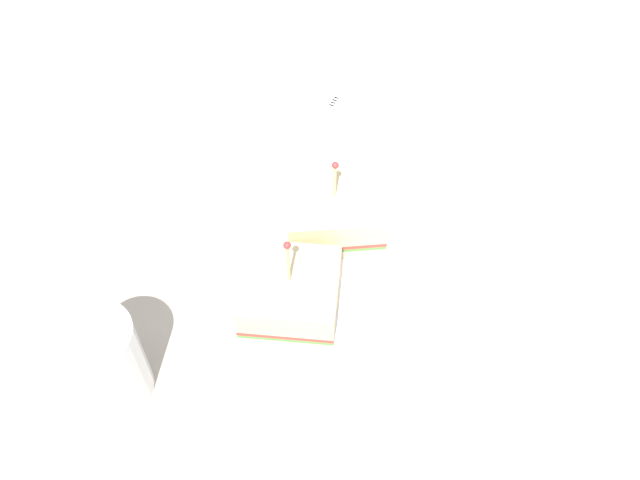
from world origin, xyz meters
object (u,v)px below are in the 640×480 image
at_px(sandwich_half_front, 334,211).
at_px(napkin, 394,107).
at_px(knife, 375,88).
at_px(drink_glass, 107,364).
at_px(sandwich_half_back, 290,294).
at_px(plate, 320,255).
at_px(fork, 357,109).

distance_m(sandwich_half_front, napkin, 0.22).
bearing_deg(knife, sandwich_half_front, 82.53).
bearing_deg(drink_glass, sandwich_half_back, -148.29).
height_order(plate, drink_glass, drink_glass).
height_order(sandwich_half_front, knife, sandwich_half_front).
bearing_deg(plate, drink_glass, 43.71).
distance_m(drink_glass, knife, 0.48).
bearing_deg(drink_glass, knife, -116.13).
bearing_deg(plate, sandwich_half_back, 73.34).
distance_m(sandwich_half_front, drink_glass, 0.27).
bearing_deg(drink_glass, fork, -116.16).
relative_size(drink_glass, knife, 0.84).
distance_m(napkin, knife, 0.04).
bearing_deg(plate, napkin, -105.73).
xyz_separation_m(sandwich_half_front, fork, (-0.01, -0.20, -0.04)).
bearing_deg(knife, napkin, 129.16).
bearing_deg(fork, drink_glass, 63.84).
relative_size(plate, drink_glass, 2.95).
xyz_separation_m(plate, sandwich_half_back, (0.02, 0.07, 0.03)).
distance_m(drink_glass, napkin, 0.47).
bearing_deg(fork, sandwich_half_back, 81.69).
bearing_deg(plate, sandwich_half_front, -107.95).
height_order(sandwich_half_front, drink_glass, sandwich_half_front).
relative_size(plate, fork, 2.29).
xyz_separation_m(sandwich_half_back, napkin, (-0.09, -0.31, -0.04)).
height_order(fork, knife, same).
bearing_deg(sandwich_half_back, sandwich_half_front, -107.09).
xyz_separation_m(drink_glass, knife, (-0.21, -0.43, -0.04)).
bearing_deg(plate, knife, -98.85).
bearing_deg(fork, napkin, -168.85).
bearing_deg(sandwich_half_front, drink_glass, 47.38).
bearing_deg(sandwich_half_back, knife, -100.51).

